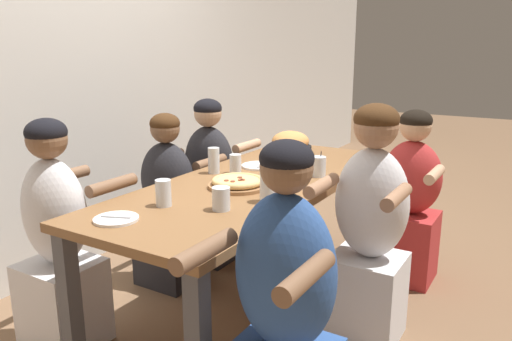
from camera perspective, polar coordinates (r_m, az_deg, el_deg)
name	(u,v)px	position (r m, az deg, el deg)	size (l,w,h in m)	color
ground_plane	(256,306)	(2.93, 0.00, -15.27)	(18.00, 18.00, 0.00)	brown
restaurant_back_panel	(71,19)	(3.46, -20.34, 15.92)	(10.00, 0.06, 3.20)	silver
dining_table	(256,195)	(2.67, 0.00, -2.81)	(2.04, 0.80, 0.75)	brown
pizza_board_main	(237,183)	(2.50, -2.14, -1.39)	(0.30, 0.30, 0.05)	#996B42
skillet_bowl	(290,144)	(3.30, 3.95, 3.06)	(0.40, 0.28, 0.15)	black
empty_plate_a	(116,219)	(2.11, -15.70, -5.36)	(0.18, 0.18, 0.02)	white
empty_plate_b	(260,166)	(2.93, 0.51, 0.54)	(0.22, 0.22, 0.02)	white
cocktail_glass_blue	(319,168)	(2.73, 7.16, 0.34)	(0.08, 0.08, 0.14)	silver
drinking_glass_a	(213,162)	(2.78, -4.88, 0.93)	(0.06, 0.06, 0.14)	silver
drinking_glass_b	(163,195)	(2.24, -10.53, -2.72)	(0.07, 0.07, 0.12)	silver
drinking_glass_c	(221,200)	(2.16, -4.01, -3.41)	(0.08, 0.08, 0.10)	silver
drinking_glass_d	(235,165)	(2.77, -2.36, 0.63)	(0.07, 0.07, 0.11)	silver
drinking_glass_e	(268,188)	(2.26, 1.35, -2.00)	(0.07, 0.07, 0.15)	silver
diner_near_center	(370,233)	(2.50, 12.85, -7.03)	(0.51, 0.40, 1.18)	silver
diner_near_right	(409,205)	(3.22, 17.13, -3.74)	(0.51, 0.40, 1.07)	#B22D2D
diner_far_midright	(210,188)	(3.39, -5.29, -2.04)	(0.51, 0.40, 1.11)	#232328
diner_far_left	(58,247)	(2.57, -21.65, -8.11)	(0.51, 0.40, 1.13)	silver
diner_far_center	(169,209)	(3.08, -9.96, -4.34)	(0.51, 0.40, 1.06)	#232328
diner_near_left	(284,324)	(1.77, 3.18, -17.12)	(0.51, 0.40, 1.16)	#2D5193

